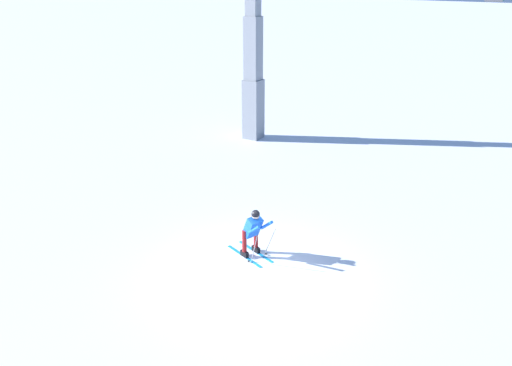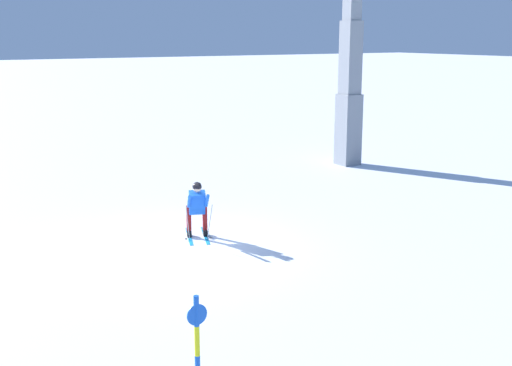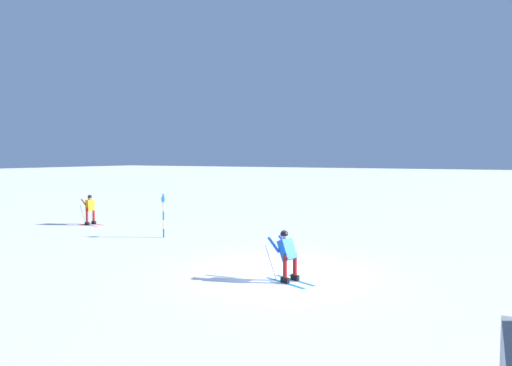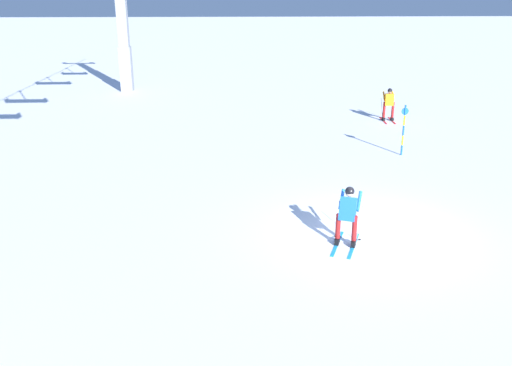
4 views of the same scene
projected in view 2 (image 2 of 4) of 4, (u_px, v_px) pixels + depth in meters
ground_plane at (181, 249)px, 16.38m from camera, size 260.00×260.00×0.00m
skier_carving_main at (197, 205)px, 17.07m from camera, size 1.65×1.11×1.66m
lift_tower_near at (350, 70)px, 26.15m from camera, size 0.81×3.07×9.20m
trail_marker_pole at (198, 364)px, 8.41m from camera, size 0.07×0.28×2.04m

